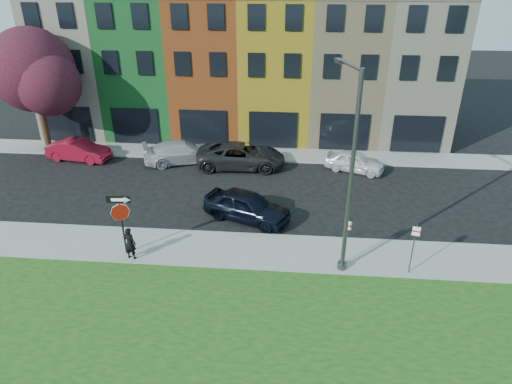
# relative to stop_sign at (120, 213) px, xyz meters

# --- Properties ---
(ground) EXTENTS (120.00, 120.00, 0.00)m
(ground) POSITION_rel_stop_sign_xyz_m (6.02, -2.27, -2.24)
(ground) COLOR black
(ground) RESTS_ON ground
(sidewalk_near) EXTENTS (40.00, 3.00, 0.12)m
(sidewalk_near) POSITION_rel_stop_sign_xyz_m (8.02, 0.73, -2.18)
(sidewalk_near) COLOR gray
(sidewalk_near) RESTS_ON ground
(sidewalk_far) EXTENTS (40.00, 2.40, 0.12)m
(sidewalk_far) POSITION_rel_stop_sign_xyz_m (3.02, 12.73, -2.18)
(sidewalk_far) COLOR gray
(sidewalk_far) RESTS_ON ground
(rowhouse_block) EXTENTS (30.00, 10.12, 10.00)m
(rowhouse_block) POSITION_rel_stop_sign_xyz_m (3.52, 18.91, 2.75)
(rowhouse_block) COLOR beige
(rowhouse_block) RESTS_ON ground
(stop_sign) EXTENTS (1.05, 0.13, 2.97)m
(stop_sign) POSITION_rel_stop_sign_xyz_m (0.00, 0.00, 0.00)
(stop_sign) COLOR black
(stop_sign) RESTS_ON sidewalk_near
(man) EXTENTS (0.73, 0.60, 1.59)m
(man) POSITION_rel_stop_sign_xyz_m (0.39, -0.37, -1.33)
(man) COLOR black
(man) RESTS_ON sidewalk_near
(sedan_near) EXTENTS (5.14, 5.96, 1.58)m
(sedan_near) POSITION_rel_stop_sign_xyz_m (5.23, 3.78, -1.45)
(sedan_near) COLOR black
(sedan_near) RESTS_ON ground
(parked_car_red) EXTENTS (2.61, 4.67, 1.41)m
(parked_car_red) POSITION_rel_stop_sign_xyz_m (-7.05, 10.79, -1.53)
(parked_car_red) COLOR maroon
(parked_car_red) RESTS_ON ground
(parked_car_silver) EXTENTS (5.54, 6.46, 1.46)m
(parked_car_silver) POSITION_rel_stop_sign_xyz_m (0.03, 11.05, -1.51)
(parked_car_silver) COLOR #B0AFB4
(parked_car_silver) RESTS_ON ground
(parked_car_dark) EXTENTS (3.12, 5.98, 1.60)m
(parked_car_dark) POSITION_rel_stop_sign_xyz_m (4.11, 10.56, -1.44)
(parked_car_dark) COLOR black
(parked_car_dark) RESTS_ON ground
(parked_car_white) EXTENTS (3.98, 4.78, 1.29)m
(parked_car_white) POSITION_rel_stop_sign_xyz_m (11.50, 10.58, -1.59)
(parked_car_white) COLOR silver
(parked_car_white) RESTS_ON ground
(street_lamp) EXTENTS (1.05, 2.50, 8.69)m
(street_lamp) POSITION_rel_stop_sign_xyz_m (9.79, -0.13, 2.26)
(street_lamp) COLOR #45474A
(street_lamp) RESTS_ON sidewalk_near
(parking_sign_a) EXTENTS (0.32, 0.12, 2.28)m
(parking_sign_a) POSITION_rel_stop_sign_xyz_m (9.99, 0.09, -0.70)
(parking_sign_a) COLOR #45474A
(parking_sign_a) RESTS_ON sidewalk_near
(parking_sign_b) EXTENTS (0.31, 0.12, 2.45)m
(parking_sign_b) POSITION_rel_stop_sign_xyz_m (12.72, -0.38, -0.61)
(parking_sign_b) COLOR #45474A
(parking_sign_b) RESTS_ON sidewalk_near
(tree_purple) EXTENTS (6.59, 5.76, 8.44)m
(tree_purple) POSITION_rel_stop_sign_xyz_m (-9.67, 11.98, 3.44)
(tree_purple) COLOR black
(tree_purple) RESTS_ON sidewalk_far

